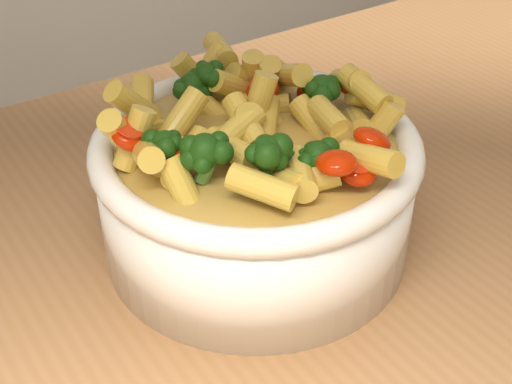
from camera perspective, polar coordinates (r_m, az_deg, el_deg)
table at (r=0.69m, az=9.73°, el=-9.58°), size 1.20×0.80×0.90m
serving_bowl at (r=0.56m, az=0.00°, el=0.11°), size 0.25×0.25×0.11m
pasta_salad at (r=0.53m, az=0.00°, el=6.10°), size 0.20×0.20×0.05m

